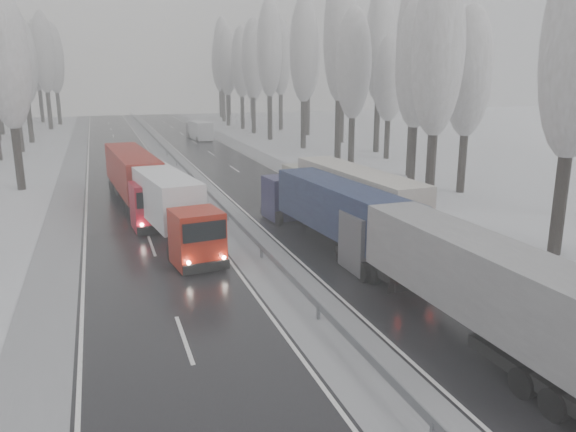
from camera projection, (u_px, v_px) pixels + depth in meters
carriageway_right at (293, 208)px, 40.16m from camera, size 7.50×200.00×0.03m
carriageway_left at (143, 220)px, 36.88m from camera, size 7.50×200.00×0.03m
median_slush at (221, 214)px, 38.52m from camera, size 3.00×200.00×0.04m
shoulder_right at (356, 203)px, 41.70m from camera, size 2.40×200.00×0.04m
shoulder_left at (62, 227)px, 35.34m from camera, size 2.40×200.00×0.04m
median_guardrail at (221, 206)px, 38.37m from camera, size 0.12×200.00×0.76m
tree_18 at (438, 53)px, 37.69m from camera, size 3.60×3.60×16.58m
tree_19 at (469, 73)px, 43.40m from camera, size 3.60×3.60×14.57m
tree_20 at (417, 64)px, 46.35m from camera, size 3.60×3.60×15.71m
tree_21 at (416, 43)px, 50.25m from camera, size 3.60×3.60×18.62m
tree_22 at (353, 65)px, 55.62m from camera, size 3.60×3.60×15.86m
tree_23 at (389, 79)px, 61.62m from camera, size 3.60×3.60×13.55m
tree_24 at (340, 37)px, 60.14m from camera, size 3.60×3.60×20.49m
tree_25 at (380, 46)px, 66.13m from camera, size 3.60×3.60×19.44m
tree_26 at (304, 51)px, 69.71m from camera, size 3.60×3.60×18.78m
tree_27 at (343, 58)px, 75.80m from camera, size 3.60×3.60×17.62m
tree_28 at (269, 50)px, 79.00m from camera, size 3.60×3.60×19.62m
tree_29 at (308, 58)px, 85.21m from camera, size 3.60×3.60×18.11m
tree_30 at (253, 60)px, 88.29m from camera, size 3.60×3.60×17.86m
tree_31 at (281, 58)px, 93.69m from camera, size 3.60×3.60×18.58m
tree_32 at (242, 63)px, 95.29m from camera, size 3.60×3.60×17.33m
tree_33 at (253, 74)px, 100.41m from camera, size 3.60×3.60×14.33m
tree_34 at (227, 62)px, 101.48m from camera, size 3.60×3.60×17.63m
tree_35 at (269, 61)px, 107.92m from camera, size 3.60×3.60×18.25m
tree_36 at (222, 54)px, 110.51m from camera, size 3.60×3.60×20.23m
tree_37 at (251, 68)px, 116.96m from camera, size 3.60×3.60×16.37m
tree_38 at (220, 63)px, 121.09m from camera, size 3.60×3.60×17.97m
tree_39 at (228, 69)px, 125.92m from camera, size 3.60×3.60×16.19m
tree_62 at (7, 61)px, 44.22m from camera, size 3.60×3.60×16.04m
tree_68 at (11, 62)px, 66.59m from camera, size 3.60×3.60×16.65m
tree_70 at (23, 61)px, 75.85m from camera, size 3.60×3.60×17.09m
tree_72 at (12, 71)px, 83.93m from camera, size 3.60×3.60×15.11m
tree_74 at (43, 53)px, 94.31m from camera, size 3.60×3.60×19.68m
tree_76 at (54, 59)px, 103.43m from camera, size 3.60×3.60×18.55m
tree_77 at (25, 74)px, 106.01m from camera, size 3.60×3.60×14.32m
tree_78 at (36, 56)px, 108.22m from camera, size 3.60×3.60×19.55m
tree_79 at (24, 65)px, 111.42m from camera, size 3.60×3.60×17.07m
truck_grey_tarp at (457, 272)px, 20.83m from camera, size 2.64×14.84×3.79m
truck_blue_box at (332, 209)px, 30.69m from camera, size 3.54×14.60×3.71m
truck_cream_box at (348, 192)px, 34.82m from camera, size 3.44×14.94×3.80m
box_truck_distant at (199, 130)px, 81.49m from camera, size 2.80×7.29×2.66m
truck_red_white at (162, 198)px, 33.27m from camera, size 4.23×14.86×3.78m
truck_red_red at (135, 176)px, 39.89m from camera, size 3.60×15.29×3.89m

